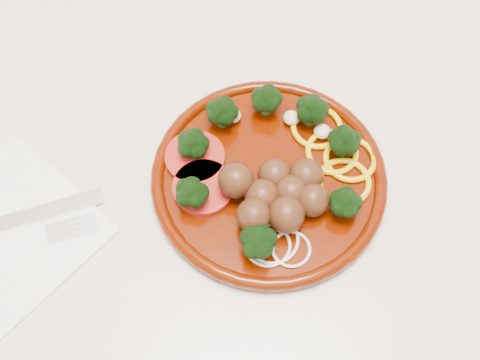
{
  "coord_description": "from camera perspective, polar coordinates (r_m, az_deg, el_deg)",
  "views": [
    {
      "loc": [
        -0.2,
        1.4,
        1.47
      ],
      "look_at": [
        -0.22,
        1.7,
        0.92
      ],
      "focal_mm": 45.0,
      "sensor_mm": 36.0,
      "label": 1
    }
  ],
  "objects": [
    {
      "name": "counter",
      "position": [
        1.08,
        11.79,
        -12.4
      ],
      "size": [
        2.4,
        0.6,
        0.9
      ],
      "color": "silver",
      "rests_on": "ground"
    },
    {
      "name": "napkin",
      "position": [
        0.66,
        -21.84,
        -4.89
      ],
      "size": [
        0.25,
        0.25,
        0.0
      ],
      "primitive_type": "cube",
      "rotation": [
        0.0,
        0.0,
        0.89
      ],
      "color": "white",
      "rests_on": "counter"
    },
    {
      "name": "plate",
      "position": [
        0.63,
        2.87,
        0.48
      ],
      "size": [
        0.25,
        0.25,
        0.05
      ],
      "rotation": [
        0.0,
        0.0,
        0.08
      ],
      "color": "#410D00",
      "rests_on": "counter"
    }
  ]
}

